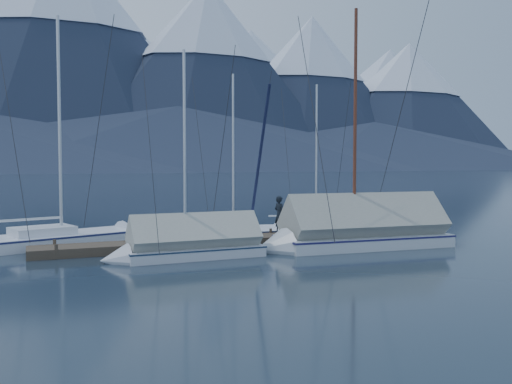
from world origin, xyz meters
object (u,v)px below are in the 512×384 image
Objects in this scene: sailboat_open_left at (75,240)px; person at (280,215)px; sailboat_open_mid at (242,235)px; sailboat_open_right at (324,231)px; sailboat_covered_far at (182,247)px; sailboat_covered_near at (350,235)px.

sailboat_open_left is 6.33× the size of person.
sailboat_open_mid is 1.03× the size of sailboat_open_right.
sailboat_covered_near is at bearing -2.08° from sailboat_covered_far.
sailboat_open_right is 9.17m from sailboat_covered_far.
sailboat_open_right is 3.56m from person.
sailboat_covered_near is at bearing -164.91° from person.
sailboat_covered_far is at bearing 100.96° from person.
sailboat_open_left is 1.27× the size of sailboat_covered_far.
sailboat_covered_near is (-1.30, -4.35, 0.39)m from sailboat_open_right.
sailboat_open_mid is 5.56m from sailboat_covered_far.
sailboat_open_left is at bearing 152.21° from sailboat_covered_near.
sailboat_covered_far is 5.82m from person.
sailboat_covered_near reaches higher than sailboat_open_left.
person is (-3.09, -1.44, 1.02)m from sailboat_open_right.
sailboat_open_left is 1.31× the size of sailboat_open_right.
sailboat_open_mid is at bearing 125.64° from sailboat_covered_near.
sailboat_covered_near is at bearing -106.66° from sailboat_open_right.
sailboat_open_right is 4.56m from sailboat_covered_near.
sailboat_open_right is 0.97× the size of sailboat_covered_far.
sailboat_open_mid is 4.96× the size of person.
sailboat_open_left is at bearing 170.91° from sailboat_open_mid.
person is at bearing -154.99° from sailboat_open_right.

